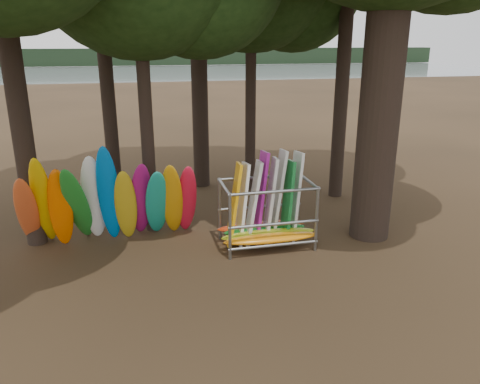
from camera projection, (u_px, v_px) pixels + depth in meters
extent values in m
plane|color=#47331E|center=(225.00, 256.00, 13.37)|extent=(120.00, 120.00, 0.00)
plane|color=gray|center=(145.00, 82.00, 68.92)|extent=(160.00, 160.00, 0.00)
cube|color=black|center=(136.00, 57.00, 114.61)|extent=(160.00, 4.00, 4.00)
cylinder|color=black|center=(8.00, 36.00, 12.44)|extent=(0.58, 0.58, 11.99)
cylinder|color=black|center=(103.00, 37.00, 15.94)|extent=(0.49, 0.49, 11.97)
cylinder|color=black|center=(198.00, 21.00, 17.94)|extent=(0.66, 0.66, 13.16)
cylinder|color=black|center=(251.00, 62.00, 17.90)|extent=(0.41, 0.41, 10.19)
cylinder|color=black|center=(143.00, 72.00, 13.74)|extent=(0.40, 0.40, 9.99)
cylinder|color=black|center=(347.00, 9.00, 16.51)|extent=(0.51, 0.51, 13.85)
cylinder|color=black|center=(387.00, 28.00, 12.89)|extent=(1.19, 1.19, 12.41)
ellipsoid|color=#DE5423|center=(27.00, 212.00, 13.33)|extent=(0.82, 1.90, 2.61)
ellipsoid|color=#DCA805|center=(44.00, 202.00, 13.41)|extent=(0.66, 1.71, 3.08)
ellipsoid|color=#EF5900|center=(61.00, 208.00, 13.44)|extent=(0.77, 1.12, 2.64)
ellipsoid|color=#1E7B25|center=(77.00, 205.00, 13.57)|extent=(0.93, 2.03, 2.79)
ellipsoid|color=silver|center=(94.00, 199.00, 13.85)|extent=(0.76, 1.26, 2.92)
ellipsoid|color=#0260B8|center=(109.00, 195.00, 13.69)|extent=(0.72, 1.27, 3.22)
ellipsoid|color=#B19116|center=(126.00, 206.00, 13.90)|extent=(0.67, 1.13, 2.48)
ellipsoid|color=#971162|center=(141.00, 200.00, 14.11)|extent=(0.82, 1.63, 2.72)
ellipsoid|color=#159480|center=(157.00, 204.00, 14.07)|extent=(0.74, 1.74, 2.55)
ellipsoid|color=orange|center=(172.00, 200.00, 14.09)|extent=(0.82, 1.71, 2.71)
ellipsoid|color=red|center=(187.00, 200.00, 14.36)|extent=(0.65, 1.49, 2.57)
ellipsoid|color=orange|center=(271.00, 238.00, 13.54)|extent=(2.84, 0.55, 0.24)
ellipsoid|color=#B7C51A|center=(268.00, 234.00, 13.82)|extent=(2.88, 0.55, 0.24)
ellipsoid|color=#16631E|center=(265.00, 229.00, 14.16)|extent=(2.55, 0.55, 0.24)
ellipsoid|color=red|center=(262.00, 226.00, 14.45)|extent=(2.82, 0.55, 0.24)
cube|color=orange|center=(234.00, 206.00, 13.70)|extent=(0.50, 0.76, 2.54)
cube|color=white|center=(242.00, 204.00, 13.88)|extent=(0.43, 0.80, 2.50)
cube|color=silver|center=(253.00, 204.00, 13.72)|extent=(0.57, 0.76, 2.59)
cube|color=#9D1A8E|center=(260.00, 198.00, 13.97)|extent=(0.50, 0.82, 2.81)
cube|color=silver|center=(270.00, 202.00, 13.90)|extent=(0.48, 0.76, 2.65)
cube|color=silver|center=(277.00, 196.00, 14.09)|extent=(0.53, 0.79, 2.82)
cube|color=#1A7934|center=(288.00, 202.00, 14.02)|extent=(0.34, 0.78, 2.54)
cube|color=silver|center=(294.00, 197.00, 14.20)|extent=(0.43, 0.82, 2.74)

